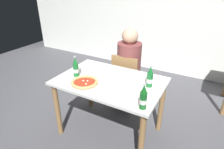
# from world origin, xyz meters

# --- Properties ---
(ground_plane) EXTENTS (8.00, 8.00, 0.00)m
(ground_plane) POSITION_xyz_m (0.00, 0.00, 0.00)
(ground_plane) COLOR #4C4C51
(back_wall_tiled) EXTENTS (7.00, 0.10, 2.60)m
(back_wall_tiled) POSITION_xyz_m (0.00, 2.20, 1.30)
(back_wall_tiled) COLOR white
(back_wall_tiled) RESTS_ON ground_plane
(dining_table_main) EXTENTS (1.20, 0.80, 0.75)m
(dining_table_main) POSITION_xyz_m (0.00, 0.00, 0.64)
(dining_table_main) COLOR silver
(dining_table_main) RESTS_ON ground_plane
(chair_behind_table) EXTENTS (0.40, 0.40, 0.85)m
(chair_behind_table) POSITION_xyz_m (-0.06, 0.61, 0.48)
(chair_behind_table) COLOR olive
(chair_behind_table) RESTS_ON ground_plane
(diner_seated) EXTENTS (0.34, 0.34, 1.21)m
(diner_seated) POSITION_xyz_m (-0.06, 0.66, 0.58)
(diner_seated) COLOR #2D3342
(diner_seated) RESTS_ON ground_plane
(pizza_margherita_near) EXTENTS (0.32, 0.32, 0.04)m
(pizza_margherita_near) POSITION_xyz_m (-0.19, -0.22, 0.77)
(pizza_margherita_near) COLOR white
(pizza_margherita_near) RESTS_ON dining_table_main
(beer_bottle_left) EXTENTS (0.07, 0.07, 0.25)m
(beer_bottle_left) POSITION_xyz_m (0.44, 0.08, 0.85)
(beer_bottle_left) COLOR #196B2D
(beer_bottle_left) RESTS_ON dining_table_main
(beer_bottle_center) EXTENTS (0.07, 0.07, 0.25)m
(beer_bottle_center) POSITION_xyz_m (-0.40, -0.10, 0.85)
(beer_bottle_center) COLOR #196B2D
(beer_bottle_center) RESTS_ON dining_table_main
(beer_bottle_right) EXTENTS (0.07, 0.07, 0.25)m
(beer_bottle_right) POSITION_xyz_m (0.51, -0.31, 0.85)
(beer_bottle_right) COLOR #14591E
(beer_bottle_right) RESTS_ON dining_table_main
(napkin_with_cutlery) EXTENTS (0.20, 0.20, 0.01)m
(napkin_with_cutlery) POSITION_xyz_m (0.15, -0.08, 0.75)
(napkin_with_cutlery) COLOR white
(napkin_with_cutlery) RESTS_ON dining_table_main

